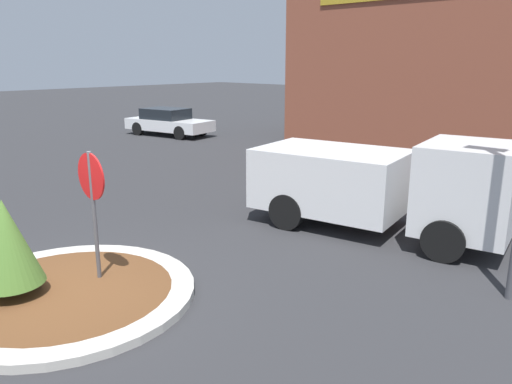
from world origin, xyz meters
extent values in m
plane|color=#2D2D30|center=(0.00, 0.00, 0.00)|extent=(120.00, 120.00, 0.00)
cylinder|color=#BCB7AD|center=(0.00, 0.00, 0.07)|extent=(4.15, 4.15, 0.14)
cylinder|color=brown|center=(0.00, 0.00, 0.07)|extent=(3.40, 3.40, 0.14)
cylinder|color=#4C4C51|center=(-0.06, 0.64, 1.17)|extent=(0.07, 0.07, 2.33)
cylinder|color=#B71414|center=(-0.06, 0.64, 1.92)|extent=(0.79, 0.03, 0.79)
cylinder|color=brown|center=(-0.49, -0.63, 0.24)|extent=(0.08, 0.08, 0.19)
cone|color=#4C752D|center=(-0.49, -0.63, 1.02)|extent=(1.03, 1.03, 1.38)
cube|color=silver|center=(3.86, 6.69, 1.27)|extent=(2.10, 2.34, 1.79)
cube|color=silver|center=(0.89, 6.20, 1.07)|extent=(3.66, 2.70, 1.39)
cube|color=black|center=(4.48, 6.79, 1.58)|extent=(0.34, 1.85, 0.63)
cylinder|color=black|center=(3.53, 7.66, 0.42)|extent=(0.86, 0.37, 0.83)
cylinder|color=black|center=(3.86, 5.67, 0.42)|extent=(0.86, 0.37, 0.83)
cylinder|color=black|center=(0.12, 7.10, 0.42)|extent=(0.86, 0.37, 0.83)
cylinder|color=black|center=(0.45, 5.11, 0.42)|extent=(0.86, 0.37, 0.83)
cube|color=brown|center=(-1.35, 17.91, 3.63)|extent=(12.75, 6.00, 7.25)
cube|color=silver|center=(-13.42, 12.51, 0.56)|extent=(4.89, 2.57, 0.55)
cube|color=black|center=(-13.65, 12.47, 1.11)|extent=(2.47, 1.95, 0.54)
cylinder|color=black|center=(-12.15, 13.58, 0.34)|extent=(0.70, 0.31, 0.67)
cylinder|color=black|center=(-11.86, 11.94, 0.34)|extent=(0.70, 0.31, 0.67)
cylinder|color=black|center=(-14.99, 13.09, 0.34)|extent=(0.70, 0.31, 0.67)
cylinder|color=black|center=(-14.70, 11.45, 0.34)|extent=(0.70, 0.31, 0.67)
camera|label=1|loc=(7.31, -3.36, 3.75)|focal=35.00mm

